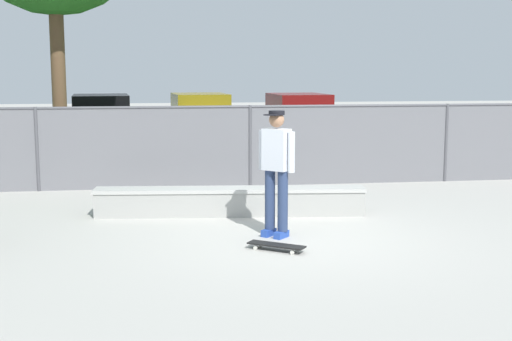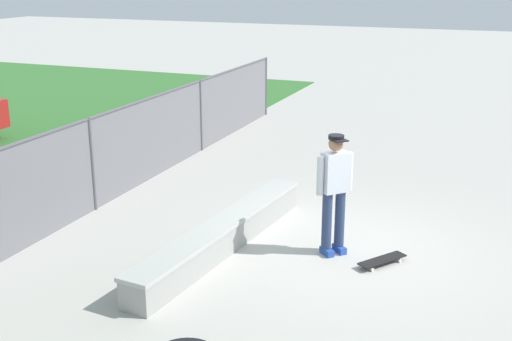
# 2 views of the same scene
# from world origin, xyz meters

# --- Properties ---
(ground_plane) EXTENTS (80.00, 80.00, 0.00)m
(ground_plane) POSITION_xyz_m (0.00, 0.00, 0.00)
(ground_plane) COLOR #ADAAA3
(concrete_ledge) EXTENTS (4.53, 0.94, 0.46)m
(concrete_ledge) POSITION_xyz_m (-0.73, 1.66, 0.23)
(concrete_ledge) COLOR #999993
(concrete_ledge) RESTS_ON ground
(skateboarder) EXTENTS (0.47, 0.45, 1.84)m
(skateboarder) POSITION_xyz_m (-0.23, 0.08, 1.03)
(skateboarder) COLOR #2647A5
(skateboarder) RESTS_ON ground
(skateboard) EXTENTS (0.77, 0.62, 0.09)m
(skateboard) POSITION_xyz_m (-0.36, -0.71, 0.07)
(skateboard) COLOR black
(skateboard) RESTS_ON ground
(chainlink_fence) EXTENTS (17.18, 0.07, 1.68)m
(chainlink_fence) POSITION_xyz_m (0.00, 4.51, 0.92)
(chainlink_fence) COLOR #4C4C51
(chainlink_fence) RESTS_ON ground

